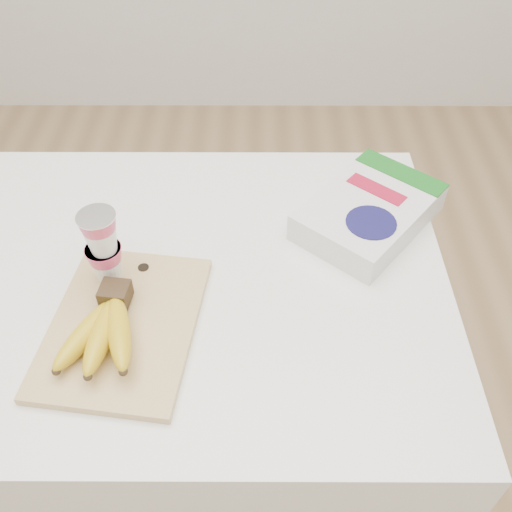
{
  "coord_description": "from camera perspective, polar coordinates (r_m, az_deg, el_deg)",
  "views": [
    {
      "loc": [
        0.22,
        -0.7,
        1.62
      ],
      "look_at": [
        0.22,
        0.01,
        0.89
      ],
      "focal_mm": 40.0,
      "sensor_mm": 36.0,
      "label": 1
    }
  ],
  "objects": [
    {
      "name": "table",
      "position": [
        1.4,
        -9.27,
        -13.7
      ],
      "size": [
        1.14,
        0.76,
        0.85
      ],
      "primitive_type": "cube",
      "color": "white",
      "rests_on": "ground"
    },
    {
      "name": "cereal_box",
      "position": [
        1.14,
        11.23,
        4.37
      ],
      "size": [
        0.32,
        0.33,
        0.06
      ],
      "rotation": [
        0.0,
        0.0,
        -0.7
      ],
      "color": "silver",
      "rests_on": "table"
    },
    {
      "name": "bananas",
      "position": [
        0.94,
        -14.99,
        -7.05
      ],
      "size": [
        0.14,
        0.19,
        0.06
      ],
      "color": "#382816",
      "rests_on": "cutting_board"
    },
    {
      "name": "yogurt_stack",
      "position": [
        0.99,
        -15.07,
        0.95
      ],
      "size": [
        0.07,
        0.07,
        0.15
      ],
      "color": "white",
      "rests_on": "cutting_board"
    },
    {
      "name": "cutting_board",
      "position": [
        0.98,
        -13.09,
        -6.77
      ],
      "size": [
        0.28,
        0.35,
        0.02
      ],
      "primitive_type": "cube",
      "rotation": [
        0.0,
        0.0,
        -0.13
      ],
      "color": "#DEC37A",
      "rests_on": "table"
    }
  ]
}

